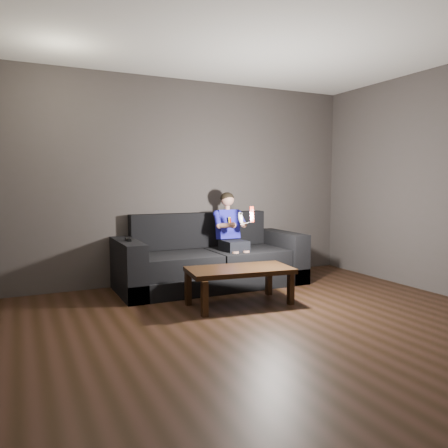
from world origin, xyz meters
TOP-DOWN VIEW (x-y plane):
  - floor at (0.00, 0.00)m, footprint 5.00×5.00m
  - back_wall at (0.00, 2.50)m, footprint 5.00×0.04m
  - ceiling at (0.00, 0.00)m, footprint 5.00×5.00m
  - sofa at (0.19, 2.08)m, footprint 2.40×1.04m
  - child at (0.47, 2.01)m, footprint 0.43×0.53m
  - wii_remote_red at (0.55, 1.60)m, footprint 0.06×0.08m
  - nunchuk_white at (0.40, 1.60)m, footprint 0.08×0.11m
  - wii_remote_black at (-0.89, 1.99)m, footprint 0.04×0.16m
  - coffee_table at (0.12, 1.09)m, footprint 1.19×0.70m

SIDE VIEW (x-z plane):
  - floor at x=0.00m, z-range 0.00..0.00m
  - sofa at x=0.19m, z-range -0.16..0.77m
  - coffee_table at x=0.12m, z-range 0.15..0.56m
  - wii_remote_black at x=-0.89m, z-range 0.65..0.69m
  - child at x=0.47m, z-range 0.21..1.27m
  - nunchuk_white at x=0.40m, z-range 0.83..0.99m
  - wii_remote_red at x=0.55m, z-range 0.85..1.05m
  - back_wall at x=0.00m, z-range 0.00..2.70m
  - ceiling at x=0.00m, z-range 2.69..2.71m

